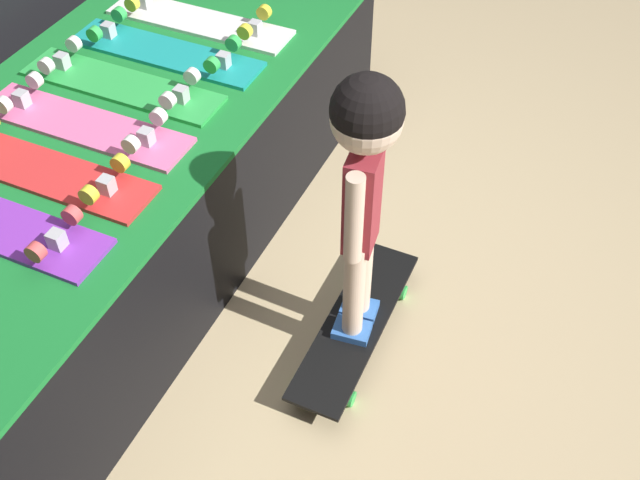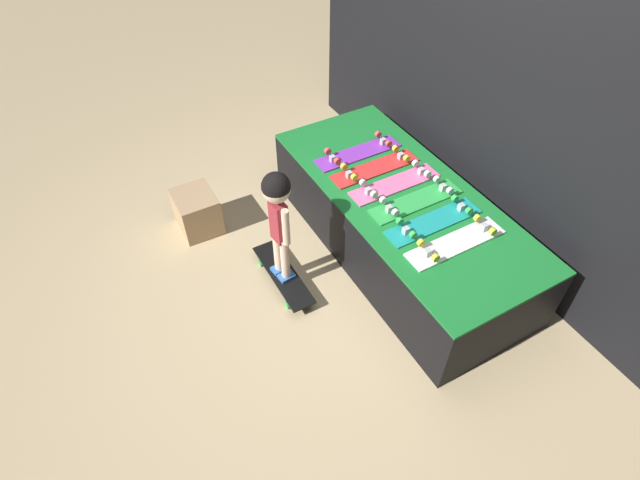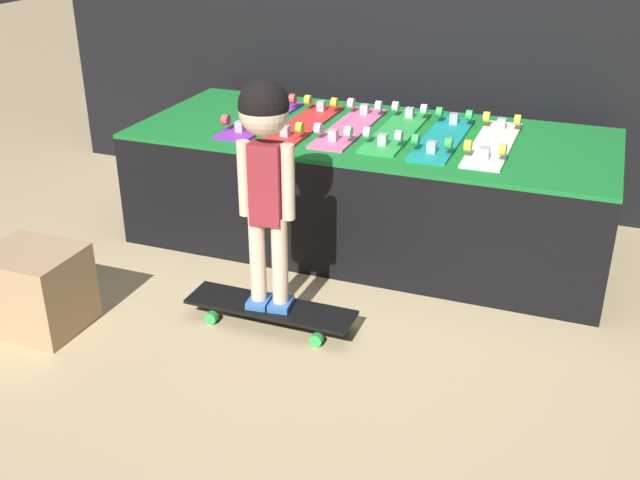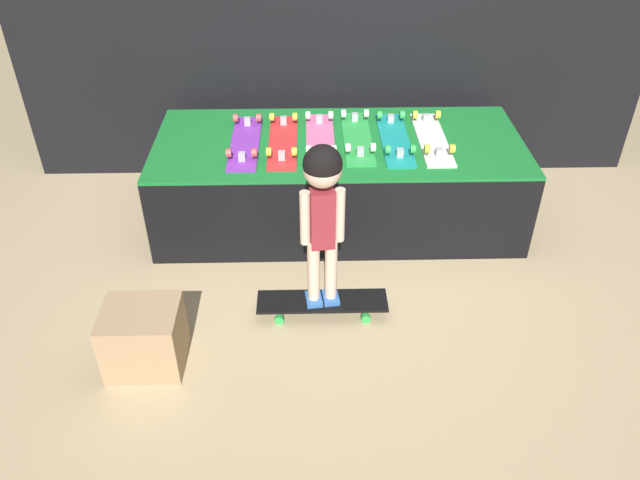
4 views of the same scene
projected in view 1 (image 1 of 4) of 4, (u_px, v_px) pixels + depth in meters
ground_plane at (291, 284)px, 2.71m from camera, size 16.00×16.00×0.00m
display_rack at (123, 174)px, 2.69m from camera, size 2.34×0.99×0.58m
skateboard_red_on_rack at (41, 168)px, 2.24m from camera, size 0.18×0.73×0.09m
skateboard_pink_on_rack at (84, 123)px, 2.39m from camera, size 0.18×0.73×0.09m
skateboard_green_on_rack at (121, 83)px, 2.55m from camera, size 0.18×0.73×0.09m
skateboard_teal_on_rack at (165, 50)px, 2.69m from camera, size 0.18×0.73×0.09m
skateboard_white_on_rack at (199, 19)px, 2.84m from camera, size 0.18×0.73×0.09m
skateboard_on_floor at (355, 325)px, 2.48m from camera, size 0.72×0.19×0.09m
child at (364, 168)px, 1.99m from camera, size 0.23×0.19×0.95m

